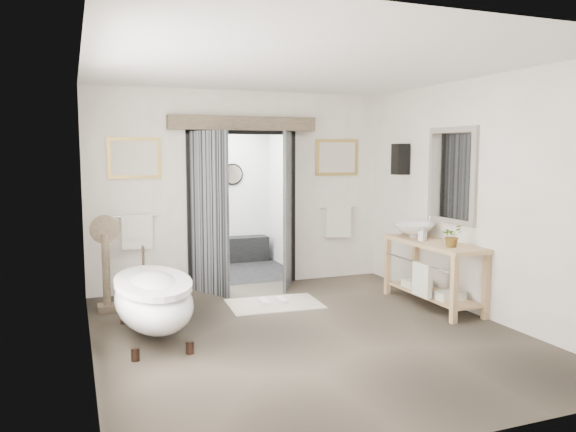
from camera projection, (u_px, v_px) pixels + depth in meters
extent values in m
plane|color=brown|center=(307.00, 334.00, 6.21)|extent=(5.00, 5.00, 0.00)
cube|color=silver|center=(456.00, 235.00, 3.73)|extent=(4.50, 0.02, 2.90)
cube|color=silver|center=(87.00, 211.00, 5.24)|extent=(0.02, 5.00, 2.90)
cube|color=silver|center=(477.00, 197.00, 6.85)|extent=(0.02, 5.00, 2.90)
cube|color=silver|center=(137.00, 192.00, 7.81)|extent=(1.45, 0.02, 2.90)
cube|color=silver|center=(334.00, 187.00, 8.91)|extent=(1.45, 0.02, 2.90)
cube|color=silver|center=(241.00, 111.00, 8.23)|extent=(1.60, 0.02, 0.60)
cube|color=white|center=(309.00, 66.00, 5.88)|extent=(4.50, 5.00, 0.02)
cube|color=silver|center=(95.00, 230.00, 4.71)|extent=(0.02, 2.20, 2.70)
cube|color=gray|center=(452.00, 176.00, 7.25)|extent=(0.05, 0.95, 1.25)
cube|color=silver|center=(450.00, 176.00, 7.24)|extent=(0.01, 0.80, 1.10)
cube|color=black|center=(400.00, 159.00, 8.19)|extent=(0.20, 0.20, 0.45)
sphere|color=#FFCC8C|center=(400.00, 159.00, 8.19)|extent=(0.10, 0.10, 0.10)
cube|color=black|center=(226.00, 271.00, 9.45)|extent=(2.20, 2.00, 0.01)
cube|color=white|center=(224.00, 122.00, 9.17)|extent=(2.20, 2.00, 0.02)
cube|color=white|center=(211.00, 194.00, 10.24)|extent=(2.20, 0.02, 2.50)
cube|color=white|center=(158.00, 200.00, 8.92)|extent=(0.02, 2.00, 2.50)
cube|color=white|center=(287.00, 196.00, 9.70)|extent=(0.02, 2.00, 2.50)
cube|color=black|center=(214.00, 251.00, 10.18)|extent=(2.00, 0.35, 0.45)
cylinder|color=silver|center=(189.00, 175.00, 10.03)|extent=(0.40, 0.03, 0.40)
cylinder|color=silver|center=(233.00, 174.00, 10.31)|extent=(0.40, 0.03, 0.40)
cube|color=black|center=(189.00, 211.00, 8.11)|extent=(0.07, 0.10, 2.30)
cube|color=black|center=(292.00, 208.00, 8.68)|extent=(0.07, 0.10, 2.30)
cube|color=black|center=(242.00, 132.00, 8.27)|extent=(1.67, 0.10, 0.07)
cube|color=black|center=(208.00, 213.00, 7.86)|extent=(0.42, 0.72, 2.30)
cube|color=black|center=(288.00, 210.00, 8.28)|extent=(0.42, 0.72, 2.30)
cube|color=#74614B|center=(244.00, 123.00, 8.16)|extent=(2.20, 0.20, 0.20)
cube|color=#AF9142|center=(134.00, 158.00, 7.73)|extent=(0.72, 0.03, 0.57)
cube|color=beige|center=(134.00, 158.00, 7.72)|extent=(0.62, 0.01, 0.47)
cube|color=#AF9142|center=(337.00, 157.00, 8.84)|extent=(0.72, 0.03, 0.57)
cube|color=beige|center=(337.00, 157.00, 8.83)|extent=(0.62, 0.01, 0.47)
cylinder|color=silver|center=(136.00, 216.00, 7.79)|extent=(0.60, 0.02, 0.02)
cube|color=silver|center=(137.00, 232.00, 7.79)|extent=(0.42, 0.08, 0.48)
cylinder|color=silver|center=(337.00, 208.00, 8.90)|extent=(0.60, 0.02, 0.02)
cube|color=silver|center=(338.00, 222.00, 8.90)|extent=(0.42, 0.08, 0.48)
cylinder|color=#35231B|center=(135.00, 354.00, 5.40)|extent=(0.08, 0.08, 0.13)
cylinder|color=#35231B|center=(190.00, 347.00, 5.58)|extent=(0.08, 0.08, 0.13)
cylinder|color=#35231B|center=(124.00, 318.00, 6.57)|extent=(0.08, 0.08, 0.13)
cylinder|color=#35231B|center=(169.00, 314.00, 6.76)|extent=(0.08, 0.08, 0.13)
ellipsoid|color=white|center=(153.00, 300.00, 6.04)|extent=(0.80, 1.79, 0.57)
cylinder|color=#35231B|center=(143.00, 256.00, 6.76)|extent=(0.03, 0.03, 0.23)
cube|color=tan|center=(454.00, 288.00, 6.54)|extent=(0.07, 0.07, 0.85)
cube|color=tan|center=(486.00, 285.00, 6.70)|extent=(0.07, 0.07, 0.85)
cube|color=tan|center=(388.00, 265.00, 7.91)|extent=(0.07, 0.07, 0.85)
cube|color=tan|center=(415.00, 262.00, 8.07)|extent=(0.07, 0.07, 0.85)
cube|color=tan|center=(434.00, 243.00, 7.26)|extent=(0.55, 1.60, 0.05)
cube|color=tan|center=(432.00, 294.00, 7.33)|extent=(0.45, 1.50, 0.03)
cylinder|color=silver|center=(415.00, 262.00, 7.19)|extent=(0.02, 1.40, 0.02)
cube|color=silver|center=(422.00, 280.00, 7.07)|extent=(0.06, 0.34, 0.42)
cube|color=silver|center=(449.00, 295.00, 7.00)|extent=(0.35, 0.25, 0.10)
cube|color=silver|center=(417.00, 283.00, 7.65)|extent=(0.35, 0.25, 0.10)
cube|color=#74614B|center=(108.00, 308.00, 7.09)|extent=(0.23, 0.23, 0.09)
cylinder|color=#74614B|center=(106.00, 270.00, 7.03)|extent=(0.10, 0.10, 0.91)
cylinder|color=silver|center=(105.00, 229.00, 6.99)|extent=(0.32, 0.02, 0.32)
cylinder|color=#74614B|center=(105.00, 229.00, 6.98)|extent=(0.36, 0.02, 0.36)
cube|color=beige|center=(274.00, 304.00, 7.41)|extent=(1.25, 0.88, 0.01)
cube|color=silver|center=(264.00, 302.00, 7.38)|extent=(0.10, 0.26, 0.05)
cube|color=silver|center=(281.00, 300.00, 7.47)|extent=(0.10, 0.26, 0.05)
imported|color=white|center=(414.00, 230.00, 7.62)|extent=(0.68, 0.68, 0.19)
imported|color=gray|center=(452.00, 236.00, 6.82)|extent=(0.30, 0.28, 0.28)
imported|color=gray|center=(423.00, 234.00, 7.32)|extent=(0.10, 0.11, 0.19)
imported|color=gray|center=(400.00, 229.00, 7.85)|extent=(0.15, 0.15, 0.17)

